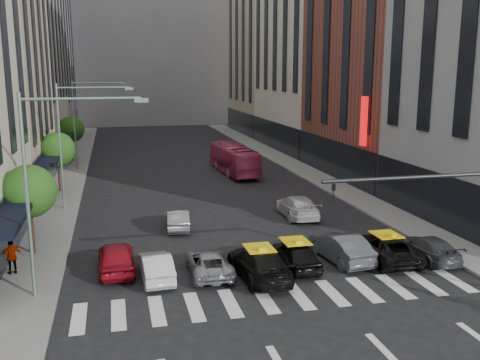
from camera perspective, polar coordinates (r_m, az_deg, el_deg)
ground at (r=23.43m, az=6.17°, el=-13.79°), size 160.00×160.00×0.00m
sidewalk_left at (r=51.06m, az=-17.91°, el=-0.23°), size 3.00×96.00×0.15m
sidewalk_right at (r=54.23m, az=7.07°, el=0.91°), size 3.00×96.00×0.15m
building_left_d at (r=85.61m, az=-20.58°, el=14.18°), size 8.00×18.00×30.00m
building_right_b at (r=52.89m, az=14.38°, el=14.45°), size 8.00×18.00×26.00m
building_right_d at (r=88.39m, az=2.61°, el=14.13°), size 8.00×18.00×28.00m
building_far at (r=105.46m, az=-9.80°, el=15.73°), size 30.00×10.00×36.00m
tree_near at (r=30.91m, az=-21.55°, el=-1.13°), size 2.88×2.88×4.95m
tree_mid at (r=46.56m, az=-18.90°, el=3.08°), size 2.88×2.88×4.95m
tree_far at (r=62.40m, az=-17.59°, el=5.17°), size 2.88×2.88×4.95m
streetlamp_near at (r=24.41m, az=-19.76°, el=1.20°), size 5.38×0.25×9.00m
streetlamp_mid at (r=40.21m, az=-17.38°, el=5.17°), size 5.38×0.25×9.00m
streetlamp_far at (r=56.12m, az=-16.34°, el=6.90°), size 5.38×0.25×9.00m
liberty_sign at (r=44.75m, az=13.07°, el=6.12°), size 0.30×0.70×4.00m
car_red at (r=28.05m, az=-13.06°, el=-7.99°), size 1.89×4.53×1.53m
car_white_front at (r=26.71m, az=-8.97°, el=-9.05°), size 1.61×4.12×1.34m
car_silver at (r=27.03m, az=-3.32°, el=-8.81°), size 2.09×4.40×1.21m
taxi_left at (r=26.53m, az=2.06°, el=-8.86°), size 2.47×5.35×1.52m
taxi_center at (r=27.94m, az=5.88°, el=-7.93°), size 1.80×4.23×1.43m
car_grey_mid at (r=29.29m, az=10.68°, el=-7.03°), size 2.11×4.83×1.54m
taxi_right at (r=29.95m, az=15.26°, el=-6.96°), size 2.59×5.18×1.41m
car_grey_curb at (r=30.77m, az=19.45°, el=-6.85°), size 1.81×4.41×1.28m
car_row2_left at (r=34.69m, az=-6.62°, el=-4.17°), size 1.75×4.07×1.30m
car_row2_right at (r=37.50m, az=6.10°, el=-2.80°), size 2.22×5.21×1.50m
bus at (r=53.03m, az=-0.66°, el=2.25°), size 2.98×10.44×2.88m
pedestrian_far at (r=28.87m, az=-23.14°, el=-7.53°), size 1.10×0.67×1.75m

